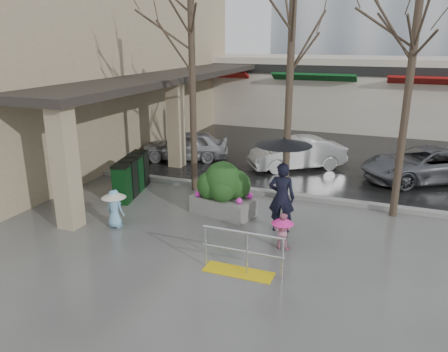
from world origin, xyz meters
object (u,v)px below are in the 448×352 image
Objects in this scene: tree_mideast at (414,46)px; news_boxes at (132,176)px; child_pink at (282,228)px; woman at (282,177)px; planter at (223,189)px; car_b at (297,153)px; tree_midwest at (292,31)px; handrail at (241,258)px; car_c at (424,164)px; child_blue at (114,204)px; car_a at (185,145)px; tree_west at (191,37)px.

news_boxes is at bearing -172.13° from tree_mideast.
tree_mideast reaches higher than child_pink.
news_boxes is at bearing -16.66° from woman.
woman is at bearing -16.72° from planter.
tree_midwest is at bearing -27.47° from car_b.
planter is (-1.63, 3.11, 0.40)m from handrail.
tree_mideast is at bearing -45.22° from car_c.
planter is 3.56m from news_boxes.
car_a is (-1.32, 7.16, -0.04)m from child_blue.
car_b is at bearing -109.80° from child_blue.
tree_midwest is 1.89× the size of car_a.
car_c is at bearing 64.83° from handrail.
child_pink is 7.20m from car_b.
woman is (0.43, -2.26, -3.68)m from tree_midwest.
child_blue is 0.29× the size of car_b.
car_a and car_c have the same top height.
woman is at bearing -141.79° from tree_mideast.
tree_west reaches higher than child_blue.
child_blue is 11.16m from car_c.
tree_west is at bearing -180.00° from tree_midwest.
child_pink is 0.21× the size of car_c.
car_b is (2.77, 3.84, -4.45)m from tree_west.
planter reaches higher than car_c.
child_pink is 2.70m from planter.
tree_midwest reaches higher than tree_west.
child_pink is at bearing -39.80° from tree_west.
news_boxes reaches higher than car_c.
child_blue is at bearing -79.56° from news_boxes.
tree_midwest is 7.39m from car_c.
car_c is (4.25, 3.91, -4.60)m from tree_midwest.
news_boxes is at bearing 144.62° from handrail.
tree_midwest reaches higher than tree_mideast.
tree_west reaches higher than car_a.
car_b is 0.84× the size of car_c.
handrail is 6.32m from news_boxes.
tree_mideast is 2.47× the size of woman.
child_pink is at bearing -77.61° from tree_midwest.
car_c is (4.09, 8.71, 0.25)m from handrail.
woman reaches higher than planter.
woman is 0.69× the size of car_b.
tree_midwest is 7.80m from car_a.
woman is at bearing -68.13° from child_pink.
child_blue is at bearing 12.98° from woman.
handrail is 0.82× the size of news_boxes.
planter reaches higher than news_boxes.
tree_mideast is 1.76× the size of car_a.
planter is at bearing -44.28° from tree_west.
news_boxes is at bearing -167.06° from tree_midwest.
child_pink is (0.56, 1.54, 0.17)m from handrail.
woman is at bearing -156.87° from child_blue.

